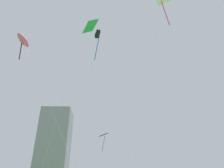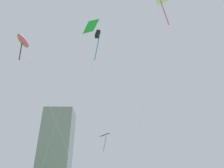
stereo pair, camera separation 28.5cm
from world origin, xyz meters
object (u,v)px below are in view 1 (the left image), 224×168
distant_highrise_0 (53,152)px  kite_flying_8 (97,36)px  kite_flying_1 (103,136)px  kite_flying_2 (23,41)px  kite_flying_0 (90,27)px

distant_highrise_0 → kite_flying_8: bearing=-74.8°
kite_flying_1 → kite_flying_2: bearing=-107.2°
kite_flying_0 → kite_flying_1: size_ratio=2.28×
kite_flying_0 → distant_highrise_0: 118.78m
kite_flying_2 → kite_flying_0: bearing=62.1°
kite_flying_0 → kite_flying_8: kite_flying_0 is taller
kite_flying_2 → distant_highrise_0: 127.55m
kite_flying_1 → distant_highrise_0: distant_highrise_0 is taller
kite_flying_1 → kite_flying_8: kite_flying_8 is taller
kite_flying_8 → distant_highrise_0: distant_highrise_0 is taller
kite_flying_1 → distant_highrise_0: 108.61m
distant_highrise_0 → kite_flying_2: bearing=-78.7°
kite_flying_1 → kite_flying_8: 20.57m
kite_flying_0 → kite_flying_1: bearing=82.4°
kite_flying_0 → kite_flying_8: 9.68m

